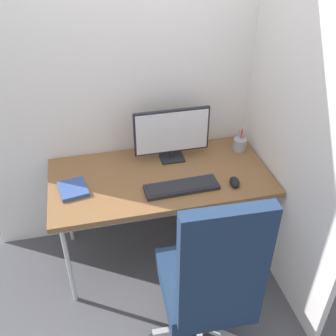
# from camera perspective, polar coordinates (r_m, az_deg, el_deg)

# --- Properties ---
(ground_plane) EXTENTS (8.00, 8.00, 0.00)m
(ground_plane) POSITION_cam_1_polar(r_m,az_deg,el_deg) (3.05, -0.98, -11.82)
(ground_plane) COLOR #4C4C51
(wall_back) EXTENTS (2.32, 0.04, 2.80)m
(wall_back) POSITION_cam_1_polar(r_m,az_deg,el_deg) (2.60, -3.18, 16.40)
(wall_back) COLOR white
(wall_back) RESTS_ON ground_plane
(wall_side_right) EXTENTS (0.04, 1.61, 2.80)m
(wall_side_right) POSITION_cam_1_polar(r_m,az_deg,el_deg) (2.39, 17.45, 13.17)
(wall_side_right) COLOR white
(wall_side_right) RESTS_ON ground_plane
(desk) EXTENTS (1.42, 0.71, 0.71)m
(desk) POSITION_cam_1_polar(r_m,az_deg,el_deg) (2.61, -1.13, -1.74)
(desk) COLOR brown
(desk) RESTS_ON ground_plane
(office_chair) EXTENTS (0.58, 0.60, 1.20)m
(office_chair) POSITION_cam_1_polar(r_m,az_deg,el_deg) (2.12, 6.04, -15.83)
(office_chair) COLOR black
(office_chair) RESTS_ON ground_plane
(monitor) EXTENTS (0.51, 0.13, 0.37)m
(monitor) POSITION_cam_1_polar(r_m,az_deg,el_deg) (2.64, 0.55, 5.04)
(monitor) COLOR black
(monitor) RESTS_ON desk
(keyboard) EXTENTS (0.46, 0.15, 0.03)m
(keyboard) POSITION_cam_1_polar(r_m,az_deg,el_deg) (2.46, 1.95, -2.74)
(keyboard) COLOR black
(keyboard) RESTS_ON desk
(mouse) EXTENTS (0.08, 0.11, 0.04)m
(mouse) POSITION_cam_1_polar(r_m,az_deg,el_deg) (2.52, 9.51, -1.99)
(mouse) COLOR black
(mouse) RESTS_ON desk
(pen_holder) EXTENTS (0.09, 0.09, 0.17)m
(pen_holder) POSITION_cam_1_polar(r_m,az_deg,el_deg) (2.86, 10.23, 3.38)
(pen_holder) COLOR #9EA0A5
(pen_holder) RESTS_ON desk
(notebook) EXTENTS (0.20, 0.22, 0.03)m
(notebook) POSITION_cam_1_polar(r_m,az_deg,el_deg) (2.51, -13.43, -2.95)
(notebook) COLOR #334C8C
(notebook) RESTS_ON desk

